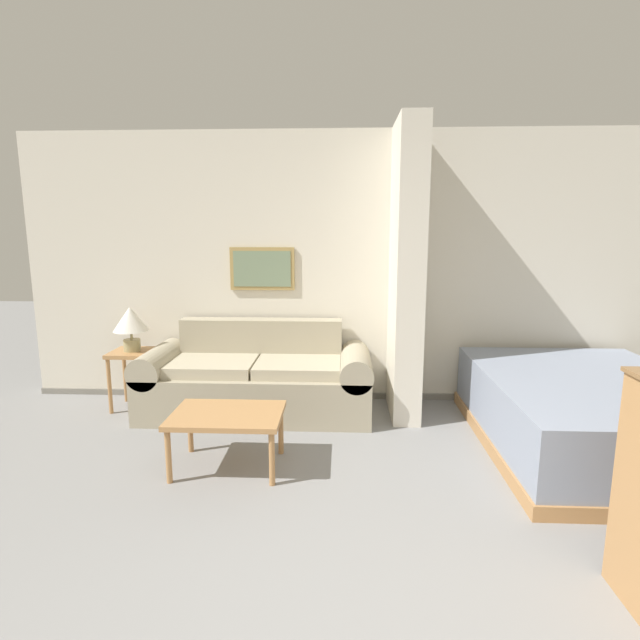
% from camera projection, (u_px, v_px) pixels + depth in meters
% --- Properties ---
extents(wall_back, '(7.03, 0.16, 2.60)m').
position_uv_depth(wall_back, '(384.00, 270.00, 4.86)').
color(wall_back, silver).
rests_on(wall_back, ground_plane).
extents(wall_partition_pillar, '(0.24, 0.75, 2.60)m').
position_uv_depth(wall_partition_pillar, '(406.00, 273.00, 4.42)').
color(wall_partition_pillar, silver).
rests_on(wall_partition_pillar, ground_plane).
extents(couch, '(2.10, 0.84, 0.83)m').
position_uv_depth(couch, '(257.00, 379.00, 4.61)').
color(couch, tan).
rests_on(couch, ground_plane).
extents(coffee_table, '(0.77, 0.56, 0.41)m').
position_uv_depth(coffee_table, '(227.00, 419.00, 3.51)').
color(coffee_table, '#B27F4C').
rests_on(coffee_table, ground_plane).
extents(side_table, '(0.39, 0.39, 0.56)m').
position_uv_depth(side_table, '(133.00, 362.00, 4.70)').
color(side_table, '#B27F4C').
rests_on(side_table, ground_plane).
extents(table_lamp, '(0.32, 0.32, 0.42)m').
position_uv_depth(table_lamp, '(130.00, 321.00, 4.63)').
color(table_lamp, tan).
rests_on(table_lamp, side_table).
extents(bed, '(1.59, 2.08, 0.56)m').
position_uv_depth(bed, '(589.00, 413.00, 3.85)').
color(bed, '#B27F4C').
rests_on(bed, ground_plane).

